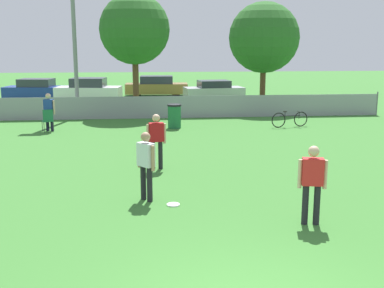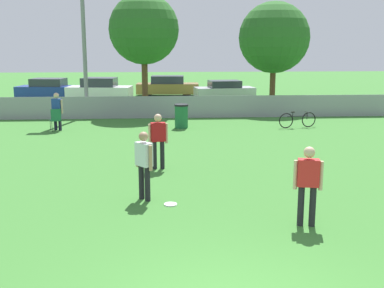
{
  "view_description": "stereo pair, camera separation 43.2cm",
  "coord_description": "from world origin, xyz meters",
  "px_view_note": "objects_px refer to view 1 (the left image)",
  "views": [
    {
      "loc": [
        -1.34,
        -5.75,
        3.57
      ],
      "look_at": [
        -0.09,
        6.43,
        1.05
      ],
      "focal_mm": 45.0,
      "sensor_mm": 36.0,
      "label": 1
    },
    {
      "loc": [
        -0.9,
        -5.78,
        3.57
      ],
      "look_at": [
        -0.09,
        6.43,
        1.05
      ],
      "focal_mm": 45.0,
      "sensor_mm": 36.0,
      "label": 2
    }
  ],
  "objects_px": {
    "tree_far_right": "(264,38)",
    "player_thrower_red": "(312,179)",
    "parked_car_silver": "(214,90)",
    "bicycle_sideline": "(290,119)",
    "tree_near_pole": "(135,29)",
    "player_receiver_white": "(146,161)",
    "spectator_in_blue": "(49,109)",
    "folding_chair_sideline": "(48,119)",
    "parked_car_blue": "(37,90)",
    "parked_car_tan": "(157,86)",
    "parked_car_white": "(89,90)",
    "light_pole": "(73,16)",
    "player_defender_red": "(156,137)",
    "frisbee_disc": "(173,204)",
    "trash_bin": "(174,116)"
  },
  "relations": [
    {
      "from": "light_pole",
      "to": "bicycle_sideline",
      "type": "xyz_separation_m",
      "value": [
        9.75,
        -4.1,
        -4.6
      ]
    },
    {
      "from": "player_defender_red",
      "to": "player_receiver_white",
      "type": "bearing_deg",
      "value": -106.1
    },
    {
      "from": "light_pole",
      "to": "frisbee_disc",
      "type": "distance_m",
      "value": 15.53
    },
    {
      "from": "parked_car_blue",
      "to": "parked_car_tan",
      "type": "xyz_separation_m",
      "value": [
        8.01,
        1.56,
        0.01
      ]
    },
    {
      "from": "spectator_in_blue",
      "to": "folding_chair_sideline",
      "type": "xyz_separation_m",
      "value": [
        -0.04,
        -0.21,
        -0.38
      ]
    },
    {
      "from": "parked_car_tan",
      "to": "bicycle_sideline",
      "type": "bearing_deg",
      "value": -65.7
    },
    {
      "from": "player_thrower_red",
      "to": "parked_car_blue",
      "type": "bearing_deg",
      "value": 125.65
    },
    {
      "from": "tree_far_right",
      "to": "parked_car_tan",
      "type": "bearing_deg",
      "value": 128.05
    },
    {
      "from": "player_receiver_white",
      "to": "parked_car_white",
      "type": "height_order",
      "value": "player_receiver_white"
    },
    {
      "from": "tree_far_right",
      "to": "spectator_in_blue",
      "type": "distance_m",
      "value": 12.91
    },
    {
      "from": "tree_far_right",
      "to": "player_defender_red",
      "type": "height_order",
      "value": "tree_far_right"
    },
    {
      "from": "player_receiver_white",
      "to": "tree_far_right",
      "type": "bearing_deg",
      "value": 118.09
    },
    {
      "from": "frisbee_disc",
      "to": "trash_bin",
      "type": "bearing_deg",
      "value": 86.03
    },
    {
      "from": "light_pole",
      "to": "player_defender_red",
      "type": "height_order",
      "value": "light_pole"
    },
    {
      "from": "player_receiver_white",
      "to": "folding_chair_sideline",
      "type": "bearing_deg",
      "value": 163.74
    },
    {
      "from": "spectator_in_blue",
      "to": "player_defender_red",
      "type": "bearing_deg",
      "value": 143.49
    },
    {
      "from": "parked_car_silver",
      "to": "trash_bin",
      "type": "bearing_deg",
      "value": -113.08
    },
    {
      "from": "parked_car_white",
      "to": "light_pole",
      "type": "bearing_deg",
      "value": -81.31
    },
    {
      "from": "player_thrower_red",
      "to": "parked_car_white",
      "type": "bearing_deg",
      "value": 118.99
    },
    {
      "from": "parked_car_silver",
      "to": "parked_car_blue",
      "type": "bearing_deg",
      "value": 169.38
    },
    {
      "from": "spectator_in_blue",
      "to": "frisbee_disc",
      "type": "bearing_deg",
      "value": 135.6
    },
    {
      "from": "parked_car_tan",
      "to": "player_thrower_red",
      "type": "bearing_deg",
      "value": -81.9
    },
    {
      "from": "light_pole",
      "to": "tree_far_right",
      "type": "xyz_separation_m",
      "value": [
        10.11,
        2.37,
        -0.97
      ]
    },
    {
      "from": "tree_far_right",
      "to": "player_thrower_red",
      "type": "bearing_deg",
      "value": -100.96
    },
    {
      "from": "bicycle_sideline",
      "to": "parked_car_silver",
      "type": "height_order",
      "value": "parked_car_silver"
    },
    {
      "from": "tree_near_pole",
      "to": "bicycle_sideline",
      "type": "height_order",
      "value": "tree_near_pole"
    },
    {
      "from": "parked_car_white",
      "to": "parked_car_silver",
      "type": "bearing_deg",
      "value": 9.46
    },
    {
      "from": "parked_car_tan",
      "to": "parked_car_silver",
      "type": "relative_size",
      "value": 1.1
    },
    {
      "from": "player_thrower_red",
      "to": "bicycle_sideline",
      "type": "xyz_separation_m",
      "value": [
        3.13,
        11.56,
        -0.6
      ]
    },
    {
      "from": "tree_near_pole",
      "to": "trash_bin",
      "type": "bearing_deg",
      "value": -70.6
    },
    {
      "from": "folding_chair_sideline",
      "to": "player_defender_red",
      "type": "bearing_deg",
      "value": 100.76
    },
    {
      "from": "light_pole",
      "to": "parked_car_blue",
      "type": "relative_size",
      "value": 1.95
    },
    {
      "from": "light_pole",
      "to": "folding_chair_sideline",
      "type": "xyz_separation_m",
      "value": [
        -0.69,
        -4.28,
        -4.4
      ]
    },
    {
      "from": "parked_car_blue",
      "to": "player_thrower_red",
      "type": "bearing_deg",
      "value": -58.84
    },
    {
      "from": "parked_car_blue",
      "to": "parked_car_tan",
      "type": "bearing_deg",
      "value": 18.78
    },
    {
      "from": "tree_far_right",
      "to": "spectator_in_blue",
      "type": "xyz_separation_m",
      "value": [
        -10.76,
        -6.44,
        -3.05
      ]
    },
    {
      "from": "player_thrower_red",
      "to": "folding_chair_sideline",
      "type": "xyz_separation_m",
      "value": [
        -7.31,
        11.38,
        -0.4
      ]
    },
    {
      "from": "bicycle_sideline",
      "to": "player_receiver_white",
      "type": "bearing_deg",
      "value": -135.05
    },
    {
      "from": "tree_far_right",
      "to": "spectator_in_blue",
      "type": "bearing_deg",
      "value": -149.11
    },
    {
      "from": "parked_car_blue",
      "to": "parked_car_tan",
      "type": "distance_m",
      "value": 8.16
    },
    {
      "from": "bicycle_sideline",
      "to": "parked_car_white",
      "type": "relative_size",
      "value": 0.41
    },
    {
      "from": "parked_car_silver",
      "to": "bicycle_sideline",
      "type": "bearing_deg",
      "value": -87.65
    },
    {
      "from": "tree_near_pole",
      "to": "parked_car_blue",
      "type": "height_order",
      "value": "tree_near_pole"
    },
    {
      "from": "tree_near_pole",
      "to": "parked_car_tan",
      "type": "distance_m",
      "value": 9.61
    },
    {
      "from": "tree_near_pole",
      "to": "tree_far_right",
      "type": "height_order",
      "value": "tree_near_pole"
    },
    {
      "from": "tree_far_right",
      "to": "parked_car_white",
      "type": "bearing_deg",
      "value": 155.78
    },
    {
      "from": "light_pole",
      "to": "parked_car_white",
      "type": "bearing_deg",
      "value": 91.56
    },
    {
      "from": "player_thrower_red",
      "to": "bicycle_sideline",
      "type": "bearing_deg",
      "value": 87.12
    },
    {
      "from": "player_receiver_white",
      "to": "bicycle_sideline",
      "type": "relative_size",
      "value": 0.94
    },
    {
      "from": "tree_near_pole",
      "to": "player_receiver_white",
      "type": "xyz_separation_m",
      "value": [
        0.39,
        -14.84,
        -3.42
      ]
    }
  ]
}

